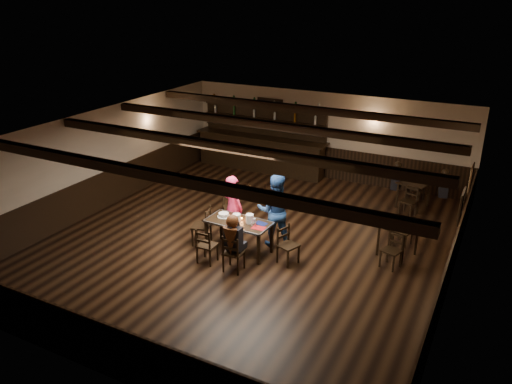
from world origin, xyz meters
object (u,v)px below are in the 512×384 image
at_px(chair_near_left, 205,244).
at_px(bar_counter, 261,148).
at_px(woman_pink, 233,207).
at_px(man_blue, 275,210).
at_px(chair_near_right, 232,251).
at_px(cake, 224,215).
at_px(dining_table, 239,225).

bearing_deg(chair_near_left, bar_counter, 105.79).
bearing_deg(woman_pink, man_blue, -156.70).
bearing_deg(chair_near_right, cake, 129.12).
bearing_deg(chair_near_right, bar_counter, 111.50).
distance_m(dining_table, woman_pink, 0.72).
relative_size(man_blue, cake, 5.95).
bearing_deg(man_blue, cake, 10.56).
bearing_deg(chair_near_right, dining_table, 110.37).
bearing_deg(woman_pink, chair_near_right, 134.78).
height_order(chair_near_right, bar_counter, bar_counter).
height_order(dining_table, chair_near_left, chair_near_left).
distance_m(chair_near_left, chair_near_right, 0.69).
bearing_deg(man_blue, dining_table, 28.09).
relative_size(woman_pink, bar_counter, 0.35).
distance_m(chair_near_right, man_blue, 1.61).
bearing_deg(dining_table, bar_counter, 111.68).
xyz_separation_m(dining_table, cake, (-0.42, 0.05, 0.13)).
relative_size(dining_table, chair_near_right, 1.76).
xyz_separation_m(chair_near_right, man_blue, (0.26, 1.54, 0.37)).
height_order(chair_near_left, man_blue, man_blue).
bearing_deg(chair_near_left, chair_near_right, -3.23).
relative_size(woman_pink, cake, 5.43).
bearing_deg(chair_near_right, woman_pink, 119.29).
xyz_separation_m(chair_near_left, woman_pink, (-0.09, 1.36, 0.31)).
distance_m(dining_table, bar_counter, 5.67).
bearing_deg(bar_counter, man_blue, -59.78).
height_order(dining_table, bar_counter, bar_counter).
distance_m(chair_near_left, cake, 0.93).
height_order(man_blue, cake, man_blue).
bearing_deg(woman_pink, cake, 110.54).
distance_m(chair_near_left, woman_pink, 1.40).
bearing_deg(chair_near_right, chair_near_left, 176.77).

